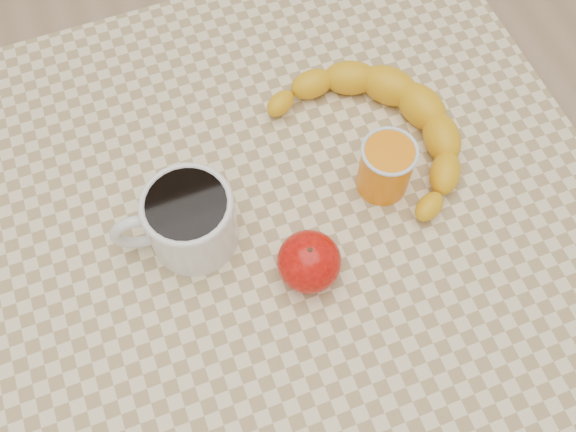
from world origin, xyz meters
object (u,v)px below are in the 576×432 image
object	(u,v)px
table	(288,251)
apple	(309,262)
coffee_mug	(188,219)
banana	(380,129)
orange_juice_glass	(386,167)

from	to	relation	value
table	apple	xyz separation A→B (m)	(-0.00, -0.07, 0.12)
coffee_mug	banana	bearing A→B (deg)	10.10
table	apple	size ratio (longest dim) A/B	8.78
coffee_mug	orange_juice_glass	size ratio (longest dim) A/B	1.91
table	coffee_mug	world-z (taller)	coffee_mug
coffee_mug	orange_juice_glass	xyz separation A→B (m)	(0.24, -0.01, -0.01)
orange_juice_glass	banana	bearing A→B (deg)	69.81
table	banana	bearing A→B (deg)	25.00
table	orange_juice_glass	distance (m)	0.18
orange_juice_glass	apple	size ratio (longest dim) A/B	0.87
orange_juice_glass	coffee_mug	bearing A→B (deg)	176.74
orange_juice_glass	banana	size ratio (longest dim) A/B	0.22
orange_juice_glass	apple	distance (m)	0.15
orange_juice_glass	table	bearing A→B (deg)	-175.69
orange_juice_glass	apple	bearing A→B (deg)	-148.96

